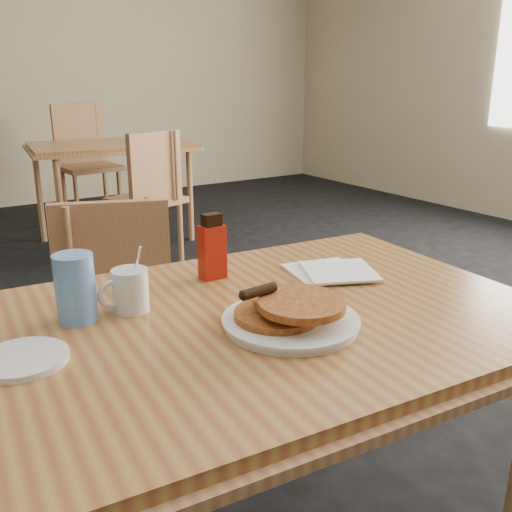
{
  "coord_description": "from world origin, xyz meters",
  "views": [
    {
      "loc": [
        -0.59,
        -0.9,
        1.22
      ],
      "look_at": [
        0.02,
        0.03,
        0.87
      ],
      "focal_mm": 40.0,
      "sensor_mm": 36.0,
      "label": 1
    }
  ],
  "objects_px": {
    "pancake_plate": "(291,315)",
    "main_table": "(254,332)",
    "blue_tumbler": "(75,288)",
    "chair_main_far": "(125,309)",
    "chair_neighbor_far": "(85,153)",
    "neighbor_table": "(112,149)",
    "syrup_bottle": "(212,249)",
    "coffee_mug": "(129,290)",
    "chair_neighbor_near": "(151,187)"
  },
  "relations": [
    {
      "from": "pancake_plate",
      "to": "main_table",
      "type": "bearing_deg",
      "value": 108.43
    },
    {
      "from": "blue_tumbler",
      "to": "chair_main_far",
      "type": "bearing_deg",
      "value": 62.56
    },
    {
      "from": "chair_neighbor_far",
      "to": "blue_tumbler",
      "type": "distance_m",
      "value": 3.99
    },
    {
      "from": "blue_tumbler",
      "to": "main_table",
      "type": "bearing_deg",
      "value": -28.29
    },
    {
      "from": "neighbor_table",
      "to": "syrup_bottle",
      "type": "relative_size",
      "value": 7.84
    },
    {
      "from": "neighbor_table",
      "to": "coffee_mug",
      "type": "relative_size",
      "value": 8.87
    },
    {
      "from": "neighbor_table",
      "to": "coffee_mug",
      "type": "bearing_deg",
      "value": -108.8
    },
    {
      "from": "chair_neighbor_far",
      "to": "coffee_mug",
      "type": "relative_size",
      "value": 7.01
    },
    {
      "from": "main_table",
      "to": "syrup_bottle",
      "type": "xyz_separation_m",
      "value": [
        0.04,
        0.24,
        0.12
      ]
    },
    {
      "from": "syrup_bottle",
      "to": "blue_tumbler",
      "type": "relative_size",
      "value": 1.15
    },
    {
      "from": "main_table",
      "to": "blue_tumbler",
      "type": "bearing_deg",
      "value": 151.71
    },
    {
      "from": "coffee_mug",
      "to": "neighbor_table",
      "type": "bearing_deg",
      "value": 74.01
    },
    {
      "from": "chair_neighbor_near",
      "to": "syrup_bottle",
      "type": "distance_m",
      "value": 2.43
    },
    {
      "from": "chair_neighbor_far",
      "to": "chair_neighbor_near",
      "type": "distance_m",
      "value": 1.47
    },
    {
      "from": "chair_main_far",
      "to": "coffee_mug",
      "type": "bearing_deg",
      "value": -87.48
    },
    {
      "from": "main_table",
      "to": "neighbor_table",
      "type": "xyz_separation_m",
      "value": [
        0.84,
        3.24,
        -0.0
      ]
    },
    {
      "from": "chair_neighbor_far",
      "to": "chair_neighbor_near",
      "type": "xyz_separation_m",
      "value": [
        -0.03,
        -1.46,
        -0.06
      ]
    },
    {
      "from": "main_table",
      "to": "chair_neighbor_far",
      "type": "relative_size",
      "value": 1.32
    },
    {
      "from": "chair_main_far",
      "to": "main_table",
      "type": "bearing_deg",
      "value": -68.39
    },
    {
      "from": "pancake_plate",
      "to": "chair_main_far",
      "type": "bearing_deg",
      "value": 92.8
    },
    {
      "from": "neighbor_table",
      "to": "chair_neighbor_near",
      "type": "relative_size",
      "value": 1.41
    },
    {
      "from": "chair_neighbor_near",
      "to": "chair_neighbor_far",
      "type": "bearing_deg",
      "value": 71.9
    },
    {
      "from": "chair_main_far",
      "to": "neighbor_table",
      "type": "bearing_deg",
      "value": 91.8
    },
    {
      "from": "main_table",
      "to": "syrup_bottle",
      "type": "bearing_deg",
      "value": 81.0
    },
    {
      "from": "chair_neighbor_far",
      "to": "blue_tumbler",
      "type": "relative_size",
      "value": 7.16
    },
    {
      "from": "syrup_bottle",
      "to": "blue_tumbler",
      "type": "height_order",
      "value": "syrup_bottle"
    },
    {
      "from": "pancake_plate",
      "to": "syrup_bottle",
      "type": "height_order",
      "value": "syrup_bottle"
    },
    {
      "from": "chair_neighbor_near",
      "to": "neighbor_table",
      "type": "bearing_deg",
      "value": 72.29
    },
    {
      "from": "neighbor_table",
      "to": "chair_neighbor_far",
      "type": "distance_m",
      "value": 0.75
    },
    {
      "from": "neighbor_table",
      "to": "coffee_mug",
      "type": "xyz_separation_m",
      "value": [
        -1.05,
        -3.08,
        0.09
      ]
    },
    {
      "from": "coffee_mug",
      "to": "syrup_bottle",
      "type": "relative_size",
      "value": 0.88
    },
    {
      "from": "chair_neighbor_near",
      "to": "blue_tumbler",
      "type": "bearing_deg",
      "value": -133.05
    },
    {
      "from": "main_table",
      "to": "chair_main_far",
      "type": "height_order",
      "value": "chair_main_far"
    },
    {
      "from": "pancake_plate",
      "to": "coffee_mug",
      "type": "xyz_separation_m",
      "value": [
        -0.24,
        0.25,
        0.02
      ]
    },
    {
      "from": "chair_neighbor_far",
      "to": "chair_neighbor_near",
      "type": "bearing_deg",
      "value": -95.31
    },
    {
      "from": "neighbor_table",
      "to": "pancake_plate",
      "type": "height_order",
      "value": "pancake_plate"
    },
    {
      "from": "pancake_plate",
      "to": "blue_tumbler",
      "type": "height_order",
      "value": "blue_tumbler"
    },
    {
      "from": "main_table",
      "to": "neighbor_table",
      "type": "height_order",
      "value": "same"
    },
    {
      "from": "chair_neighbor_near",
      "to": "blue_tumbler",
      "type": "height_order",
      "value": "chair_neighbor_near"
    },
    {
      "from": "coffee_mug",
      "to": "pancake_plate",
      "type": "bearing_deg",
      "value": -43.61
    },
    {
      "from": "chair_neighbor_near",
      "to": "coffee_mug",
      "type": "xyz_separation_m",
      "value": [
        -1.04,
        -2.36,
        0.26
      ]
    },
    {
      "from": "chair_neighbor_far",
      "to": "chair_main_far",
      "type": "bearing_deg",
      "value": -109.34
    },
    {
      "from": "neighbor_table",
      "to": "chair_neighbor_near",
      "type": "xyz_separation_m",
      "value": [
        -0.01,
        -0.72,
        -0.17
      ]
    },
    {
      "from": "coffee_mug",
      "to": "syrup_bottle",
      "type": "height_order",
      "value": "syrup_bottle"
    },
    {
      "from": "main_table",
      "to": "chair_neighbor_far",
      "type": "bearing_deg",
      "value": 77.8
    },
    {
      "from": "syrup_bottle",
      "to": "blue_tumbler",
      "type": "xyz_separation_m",
      "value": [
        -0.35,
        -0.07,
        -0.0
      ]
    },
    {
      "from": "chair_neighbor_far",
      "to": "coffee_mug",
      "type": "distance_m",
      "value": 3.97
    },
    {
      "from": "chair_main_far",
      "to": "coffee_mug",
      "type": "relative_size",
      "value": 5.89
    },
    {
      "from": "syrup_bottle",
      "to": "blue_tumbler",
      "type": "distance_m",
      "value": 0.36
    },
    {
      "from": "chair_neighbor_far",
      "to": "syrup_bottle",
      "type": "xyz_separation_m",
      "value": [
        -0.82,
        -3.74,
        0.23
      ]
    }
  ]
}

